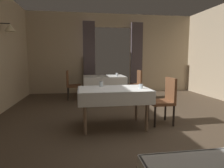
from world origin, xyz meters
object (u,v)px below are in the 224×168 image
(plate_far_c, at_px, (100,76))
(glass_mid_b, at_px, (101,84))
(dining_table_mid, at_px, (114,93))
(glass_far_b, at_px, (117,75))
(chair_far_right, at_px, (136,83))
(plate_far_a, at_px, (92,75))
(dining_table_far, at_px, (104,79))
(chair_far_left, at_px, (71,83))
(chair_mid_right, at_px, (165,98))
(glass_mid_a, at_px, (141,86))

(plate_far_c, bearing_deg, glass_mid_b, -95.14)
(dining_table_mid, height_order, glass_far_b, glass_far_b)
(chair_far_right, bearing_deg, dining_table_mid, -114.48)
(plate_far_a, bearing_deg, chair_far_right, -12.39)
(glass_mid_b, bearing_deg, plate_far_c, 84.86)
(dining_table_far, relative_size, glass_mid_b, 12.41)
(chair_far_left, distance_m, glass_far_b, 1.50)
(dining_table_far, bearing_deg, plate_far_a, 148.92)
(glass_mid_b, xyz_separation_m, plate_far_c, (0.21, 2.29, -0.05))
(dining_table_far, height_order, plate_far_c, plate_far_c)
(dining_table_mid, relative_size, glass_far_b, 12.88)
(dining_table_mid, bearing_deg, plate_far_c, 90.06)
(glass_mid_b, distance_m, glass_far_b, 2.40)
(dining_table_mid, xyz_separation_m, chair_mid_right, (1.05, 0.04, -0.14))
(chair_mid_right, relative_size, glass_far_b, 8.98)
(glass_mid_a, height_order, plate_far_c, glass_mid_a)
(chair_mid_right, relative_size, glass_mid_b, 8.63)
(chair_mid_right, distance_m, chair_far_right, 2.57)
(chair_far_left, distance_m, glass_mid_b, 2.61)
(chair_mid_right, height_order, glass_mid_a, chair_mid_right)
(dining_table_far, height_order, glass_mid_a, glass_mid_a)
(dining_table_mid, bearing_deg, glass_mid_b, 129.79)
(plate_far_a, bearing_deg, dining_table_mid, -84.89)
(chair_mid_right, bearing_deg, dining_table_mid, -177.94)
(dining_table_far, xyz_separation_m, plate_far_a, (-0.39, 0.24, 0.10))
(chair_mid_right, relative_size, chair_far_right, 1.00)
(chair_far_right, distance_m, glass_far_b, 0.72)
(chair_far_right, height_order, glass_mid_b, chair_far_right)
(dining_table_mid, height_order, plate_far_a, plate_far_a)
(dining_table_far, height_order, chair_far_left, chair_far_left)
(glass_mid_b, bearing_deg, plate_far_a, 91.12)
(dining_table_far, distance_m, chair_far_right, 1.07)
(glass_mid_b, height_order, glass_far_b, glass_mid_b)
(glass_far_b, bearing_deg, dining_table_far, 159.18)
(chair_far_left, bearing_deg, chair_mid_right, -53.89)
(dining_table_far, bearing_deg, chair_far_right, -4.37)
(chair_far_left, xyz_separation_m, glass_mid_b, (0.71, -2.49, 0.29))
(chair_mid_right, bearing_deg, plate_far_a, 114.47)
(plate_far_c, bearing_deg, glass_far_b, -1.13)
(plate_far_a, height_order, glass_far_b, glass_far_b)
(glass_mid_a, distance_m, plate_far_c, 2.70)
(chair_far_left, relative_size, plate_far_c, 5.16)
(chair_mid_right, distance_m, chair_far_left, 3.35)
(glass_far_b, bearing_deg, glass_mid_b, -107.98)
(dining_table_far, xyz_separation_m, chair_far_right, (1.05, -0.08, -0.14))
(glass_far_b, bearing_deg, plate_far_c, 178.87)
(plate_far_a, relative_size, plate_far_c, 1.04)
(dining_table_mid, bearing_deg, chair_mid_right, 2.06)
(chair_far_left, height_order, plate_far_a, chair_far_left)
(dining_table_mid, xyz_separation_m, dining_table_far, (0.13, 2.68, 0.00))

